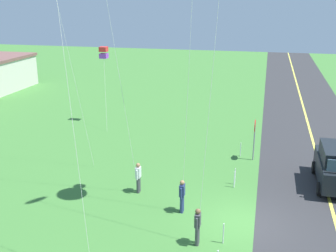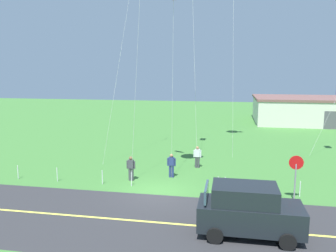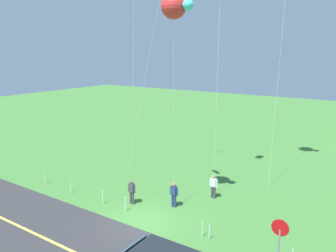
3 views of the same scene
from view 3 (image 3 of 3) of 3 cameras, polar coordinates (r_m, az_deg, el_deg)
ground_plane at (r=19.95m, az=-4.49°, el=-16.30°), size 120.00×120.00×0.10m
stop_sign at (r=15.97m, az=18.33°, el=-17.19°), size 0.76×0.08×2.56m
person_adult_near at (r=21.95m, az=-6.14°, el=-10.90°), size 0.58×0.22×1.60m
person_adult_companion at (r=21.45m, az=0.99°, el=-11.40°), size 0.58×0.22×1.60m
person_child_watcher at (r=22.86m, az=7.71°, el=-9.97°), size 0.58×0.22×1.60m
kite_blue_mid at (r=19.33m, az=1.15°, el=19.62°), size 1.90×1.40×12.65m
fence_post_0 at (r=26.59m, az=-20.09°, el=-8.33°), size 0.05×0.05×0.90m
fence_post_1 at (r=24.51m, az=-16.15°, el=-9.83°), size 0.05×0.05×0.90m
fence_post_2 at (r=22.41m, az=-10.96°, el=-11.71°), size 0.05×0.05×0.90m
fence_post_3 at (r=21.23m, az=-7.22°, el=-12.99°), size 0.05×0.05×0.90m
fence_post_4 at (r=18.39m, az=7.01°, el=-17.25°), size 0.05×0.05×0.90m
fence_post_5 at (r=18.55m, az=5.84°, el=-16.94°), size 0.05×0.05×0.90m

